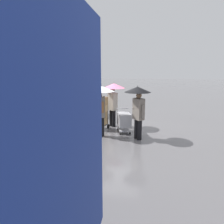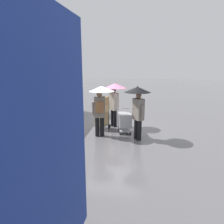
{
  "view_description": "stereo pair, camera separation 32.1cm",
  "coord_description": "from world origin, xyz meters",
  "views": [
    {
      "loc": [
        -1.17,
        8.75,
        2.83
      ],
      "look_at": [
        -0.06,
        0.83,
        1.05
      ],
      "focal_mm": 32.09,
      "sensor_mm": 36.0,
      "label": 1
    },
    {
      "loc": [
        -1.49,
        8.7,
        2.83
      ],
      "look_at": [
        -0.06,
        0.83,
        1.05
      ],
      "focal_mm": 32.09,
      "sensor_mm": 36.0,
      "label": 2
    }
  ],
  "objects": [
    {
      "name": "cargo_van_parked_right",
      "position": [
        3.64,
        -1.21,
        1.18
      ],
      "size": [
        2.39,
        5.43,
        2.6
      ],
      "color": "gray",
      "rests_on": "ground"
    },
    {
      "name": "pedestrian_pink_side",
      "position": [
        0.4,
        0.87,
        1.57
      ],
      "size": [
        1.04,
        1.04,
        2.15
      ],
      "color": "black",
      "rests_on": "ground"
    },
    {
      "name": "ground_plane",
      "position": [
        0.0,
        0.0,
        0.0
      ],
      "size": [
        90.0,
        90.0,
        0.0
      ],
      "primitive_type": "plane",
      "color": "slate"
    },
    {
      "name": "hand_dolly_boxes",
      "position": [
        0.59,
        -0.05,
        0.87
      ],
      "size": [
        0.68,
        0.82,
        1.52
      ],
      "color": "#515156",
      "rests_on": "ground"
    },
    {
      "name": "shopping_cart_vendor",
      "position": [
        -0.5,
        0.24,
        0.57
      ],
      "size": [
        0.76,
        0.94,
        1.02
      ],
      "color": "#B2B2B7",
      "rests_on": "ground"
    },
    {
      "name": "slush_patch_under_van",
      "position": [
        3.14,
        -2.05,
        0.0
      ],
      "size": [
        1.95,
        1.95,
        0.01
      ],
      "primitive_type": "cylinder",
      "color": "#999BA0",
      "rests_on": "ground"
    },
    {
      "name": "pedestrian_black_side",
      "position": [
        0.08,
        -0.61,
        1.58
      ],
      "size": [
        1.04,
        1.04,
        2.15
      ],
      "color": "black",
      "rests_on": "ground"
    },
    {
      "name": "pedestrian_white_side",
      "position": [
        -1.1,
        0.95,
        1.58
      ],
      "size": [
        1.04,
        1.04,
        2.15
      ],
      "color": "black",
      "rests_on": "ground"
    }
  ]
}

